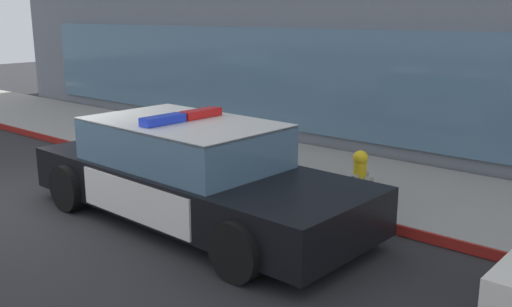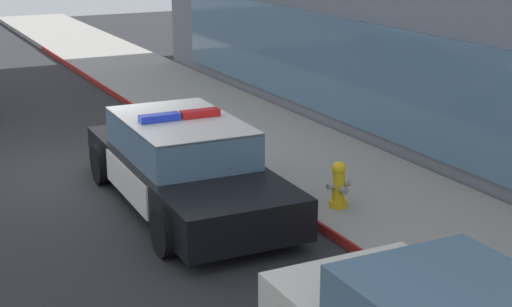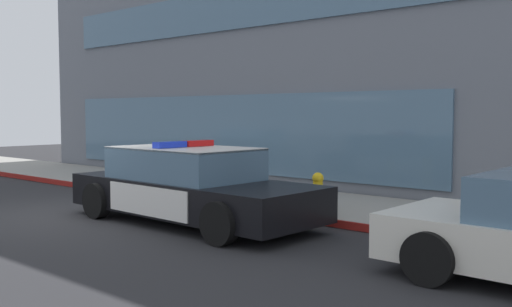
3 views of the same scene
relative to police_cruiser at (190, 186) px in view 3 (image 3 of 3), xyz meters
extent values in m
plane|color=#262628|center=(-2.38, -0.92, -0.68)|extent=(48.00, 48.00, 0.00)
cube|color=gray|center=(-2.38, 2.84, -0.61)|extent=(48.00, 2.99, 0.15)
cube|color=maroon|center=(-2.38, 1.33, -0.61)|extent=(28.80, 0.04, 0.14)
cube|color=slate|center=(-0.84, 8.81, 2.66)|extent=(22.11, 8.84, 6.68)
cube|color=slate|center=(-3.50, 4.35, 0.77)|extent=(13.27, 0.08, 2.10)
cube|color=black|center=(0.06, 0.00, -0.18)|extent=(5.16, 2.00, 0.60)
cube|color=silver|center=(1.69, -0.05, -0.02)|extent=(1.78, 1.87, 0.05)
cube|color=silver|center=(-1.73, 0.05, -0.02)|extent=(1.48, 1.86, 0.05)
cube|color=silver|center=(-0.02, 0.94, -0.18)|extent=(2.15, 0.09, 0.51)
cube|color=silver|center=(-0.07, -0.94, -0.18)|extent=(2.15, 0.09, 0.51)
cube|color=yellow|center=(-0.02, 0.96, -0.18)|extent=(0.22, 0.02, 0.26)
cube|color=slate|center=(-0.14, 0.00, 0.39)|extent=(2.70, 1.75, 0.60)
cube|color=silver|center=(-0.14, 0.00, 0.68)|extent=(2.70, 1.75, 0.04)
cube|color=red|center=(-0.13, 0.34, 0.76)|extent=(0.22, 0.64, 0.11)
cube|color=blue|center=(-0.15, -0.33, 0.76)|extent=(0.22, 0.64, 0.11)
cylinder|color=black|center=(1.77, 0.88, -0.34)|extent=(0.69, 0.24, 0.68)
cylinder|color=black|center=(1.72, -0.98, -0.34)|extent=(0.69, 0.24, 0.68)
cylinder|color=black|center=(-1.60, 0.97, -0.34)|extent=(0.69, 0.24, 0.68)
cylinder|color=black|center=(-1.65, -0.89, -0.34)|extent=(0.69, 0.24, 0.68)
cylinder|color=gold|center=(1.51, 1.91, -0.48)|extent=(0.28, 0.28, 0.10)
cylinder|color=gold|center=(1.51, 1.91, -0.21)|extent=(0.19, 0.19, 0.45)
sphere|color=gold|center=(1.51, 1.91, 0.09)|extent=(0.22, 0.22, 0.22)
cylinder|color=gray|center=(1.51, 1.91, 0.16)|extent=(0.06, 0.06, 0.05)
cylinder|color=gray|center=(1.51, 1.77, -0.18)|extent=(0.09, 0.10, 0.09)
cylinder|color=gray|center=(1.51, 2.06, -0.18)|extent=(0.09, 0.10, 0.09)
cylinder|color=gray|center=(1.66, 1.91, -0.22)|extent=(0.10, 0.12, 0.12)
cylinder|color=black|center=(4.99, 1.05, -0.36)|extent=(0.64, 0.20, 0.64)
cylinder|color=black|center=(4.98, -0.84, -0.36)|extent=(0.64, 0.20, 0.64)
camera|label=1|loc=(5.52, -5.12, 2.11)|focal=40.06mm
camera|label=2|loc=(10.94, -4.28, 3.68)|focal=54.59mm
camera|label=3|loc=(7.76, -7.09, 1.32)|focal=40.33mm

